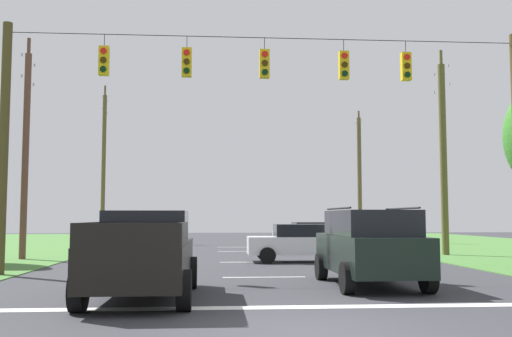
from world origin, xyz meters
TOP-DOWN VIEW (x-y plane):
  - ground_plane at (0.00, 0.00)m, footprint 120.00×120.00m
  - stop_bar_stripe at (0.00, 2.51)m, footprint 14.30×0.45m
  - lane_dash_0 at (0.00, 8.51)m, footprint 2.50×0.15m
  - lane_dash_1 at (0.00, 14.56)m, footprint 2.50×0.15m
  - lane_dash_2 at (0.00, 22.03)m, footprint 2.50×0.15m
  - lane_dash_3 at (0.00, 26.56)m, footprint 2.50×0.15m
  - overhead_signal_span at (0.22, 9.67)m, footprint 17.14×0.31m
  - pickup_truck at (-3.10, 4.08)m, footprint 2.29×5.41m
  - suv_black at (2.56, 5.98)m, footprint 2.23×4.81m
  - distant_car_crossing_white at (2.02, 14.52)m, footprint 4.33×2.07m
  - distant_car_oncoming at (4.11, 24.11)m, footprint 4.39×2.19m
  - utility_pole_mid_right at (9.48, 18.10)m, footprint 0.33×1.98m
  - utility_pole_far_right at (9.24, 33.41)m, footprint 0.31×1.55m
  - utility_pole_mid_left at (-9.62, 16.61)m, footprint 0.29×1.84m
  - utility_pole_far_left at (-9.51, 34.41)m, footprint 0.30×1.87m

SIDE VIEW (x-z plane):
  - ground_plane at x=0.00m, z-range 0.00..0.00m
  - stop_bar_stripe at x=0.00m, z-range 0.00..0.01m
  - lane_dash_0 at x=0.00m, z-range 0.00..0.01m
  - lane_dash_1 at x=0.00m, z-range 0.00..0.01m
  - lane_dash_2 at x=0.00m, z-range 0.00..0.01m
  - lane_dash_3 at x=0.00m, z-range 0.00..0.01m
  - distant_car_crossing_white at x=2.02m, z-range 0.03..1.55m
  - distant_car_oncoming at x=4.11m, z-range 0.03..1.55m
  - pickup_truck at x=-3.10m, z-range -0.01..1.94m
  - suv_black at x=2.56m, z-range 0.03..2.09m
  - overhead_signal_span at x=0.22m, z-range 0.62..8.65m
  - utility_pole_far_right at x=9.24m, z-range -0.13..9.54m
  - utility_pole_mid_left at x=-9.62m, z-range -0.05..9.57m
  - utility_pole_mid_right at x=9.48m, z-range -0.12..9.79m
  - utility_pole_far_left at x=-9.51m, z-range -0.06..11.44m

